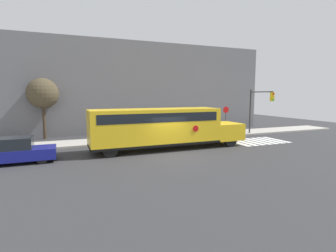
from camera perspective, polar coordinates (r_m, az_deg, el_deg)
name	(u,v)px	position (r m, az deg, el deg)	size (l,w,h in m)	color
ground_plane	(173,155)	(17.72, 1.10, -6.32)	(60.00, 60.00, 0.00)	#333335
sidewalk_strip	(145,139)	(23.70, -5.12, -2.79)	(44.00, 3.00, 0.15)	#B2ADA3
building_backdrop	(127,88)	(29.65, -8.95, 8.24)	(32.00, 4.00, 9.58)	slate
crosswalk_stripes	(258,141)	(24.11, 18.92, -3.15)	(4.70, 3.20, 0.01)	white
school_bus	(162,126)	(19.24, -1.21, -0.05)	(11.77, 2.57, 3.02)	yellow
parked_car	(12,151)	(17.94, -30.81, -4.67)	(4.57, 1.75, 1.55)	navy
stop_sign	(226,117)	(26.42, 12.44, 1.96)	(0.64, 0.10, 2.87)	#38383A
traffic_light	(258,105)	(27.00, 19.00, 4.38)	(0.28, 3.15, 4.54)	#38383A
tree_near_sidewalk	(43,94)	(26.21, -25.63, 6.37)	(2.74, 2.74, 5.52)	#423323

